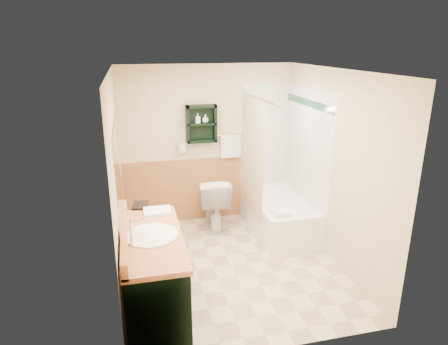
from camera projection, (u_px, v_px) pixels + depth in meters
The scene contains 25 objects.
floor at pixel (231, 265), 5.05m from camera, with size 3.00×3.00×0.00m, color beige.
back_wall at pixel (207, 145), 6.08m from camera, with size 2.60×0.04×2.40m, color beige.
left_wall at pixel (116, 184), 4.38m from camera, with size 0.04×3.00×2.40m, color beige.
right_wall at pixel (334, 168), 4.97m from camera, with size 0.04×3.00×2.40m, color beige.
ceiling at pixel (233, 68), 4.30m from camera, with size 2.60×3.00×0.04m, color white.
wainscot_left at pixel (124, 241), 4.61m from camera, with size 2.98×2.98×1.00m, color tan, non-canonical shape.
wainscot_back at pixel (208, 189), 6.27m from camera, with size 2.58×2.58×1.00m, color tan, non-canonical shape.
mirror_frame at pixel (118, 173), 3.79m from camera, with size 1.30×1.30×1.00m, color brown, non-canonical shape.
mirror_glass at pixel (118, 173), 3.79m from camera, with size 1.20×1.20×0.90m, color white, non-canonical shape.
tile_right at pixel (305, 163), 5.70m from camera, with size 1.50×1.50×2.10m, color white, non-canonical shape.
tile_back at pixel (271, 151), 6.31m from camera, with size 0.95×0.95×2.10m, color white, non-canonical shape.
tile_accent at pixel (309, 103), 5.43m from camera, with size 1.50×1.50×0.10m, color #14462E, non-canonical shape.
wall_shelf at pixel (201, 124), 5.84m from camera, with size 0.45×0.15×0.55m, color black.
hair_dryer at pixel (182, 148), 5.91m from camera, with size 0.10×0.24×0.18m, color silver, non-canonical shape.
towel_bar at pixel (230, 135), 6.05m from camera, with size 0.40×0.06×0.40m, color silver, non-canonical shape.
curtain_rod at pixel (257, 97), 5.24m from camera, with size 0.03×0.03×1.60m, color silver.
shower_curtain at pixel (252, 156), 5.66m from camera, with size 1.05×1.05×1.70m, color beige, non-canonical shape.
vanity at pixel (154, 276), 4.01m from camera, with size 0.59×1.42×0.90m, color black.
bathtub at pixel (279, 215), 5.90m from camera, with size 0.78×1.50×0.52m, color white.
toilet at pixel (213, 202), 5.99m from camera, with size 0.45×0.81×0.79m, color white.
counter_towel at pixel (158, 211), 4.38m from camera, with size 0.30×0.23×0.04m, color silver.
vanity_book at pixel (132, 197), 4.53m from camera, with size 0.18×0.02×0.24m, color black.
tub_towel at pixel (281, 213), 5.24m from camera, with size 0.23×0.19×0.07m, color silver.
soap_bottle_a at pixel (198, 121), 5.81m from camera, with size 0.06×0.14×0.06m, color white.
soap_bottle_b at pixel (205, 120), 5.83m from camera, with size 0.09×0.12×0.09m, color white.
Camera 1 is at (-1.12, -4.29, 2.69)m, focal length 32.00 mm.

